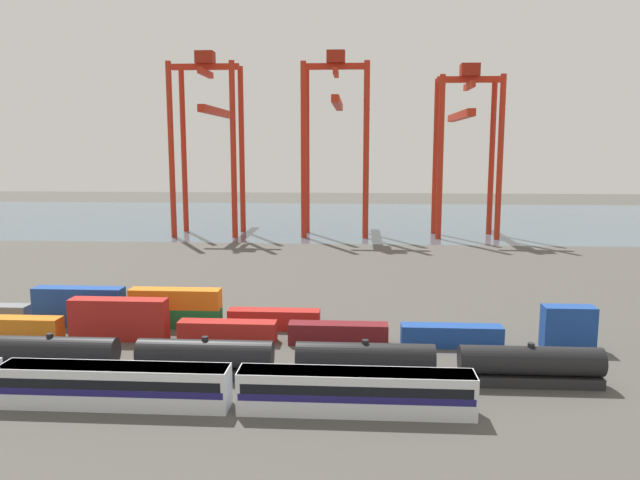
% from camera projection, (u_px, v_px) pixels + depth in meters
% --- Properties ---
extents(ground_plane, '(420.00, 420.00, 0.00)m').
position_uv_depth(ground_plane, '(267.00, 274.00, 115.17)').
color(ground_plane, '#4C4944').
extents(harbour_water, '(400.00, 110.00, 0.01)m').
position_uv_depth(harbour_water, '(308.00, 218.00, 206.09)').
color(harbour_water, '#475B6B').
rests_on(harbour_water, ground_plane).
extents(passenger_train, '(65.80, 3.14, 3.90)m').
position_uv_depth(passenger_train, '(115.00, 384.00, 56.04)').
color(passenger_train, silver).
rests_on(passenger_train, ground_plane).
extents(freight_tank_row, '(63.99, 2.90, 4.36)m').
position_uv_depth(freight_tank_row, '(285.00, 360.00, 62.70)').
color(freight_tank_row, '#232326').
rests_on(freight_tank_row, ground_plane).
extents(shipping_container_0, '(12.10, 2.44, 2.60)m').
position_uv_depth(shipping_container_0, '(14.00, 327.00, 76.63)').
color(shipping_container_0, orange).
rests_on(shipping_container_0, ground_plane).
extents(shipping_container_1, '(12.10, 2.44, 2.60)m').
position_uv_depth(shipping_container_1, '(119.00, 329.00, 75.76)').
color(shipping_container_1, '#AD211C').
rests_on(shipping_container_1, ground_plane).
extents(shipping_container_2, '(12.10, 2.44, 2.60)m').
position_uv_depth(shipping_container_2, '(118.00, 309.00, 75.37)').
color(shipping_container_2, '#AD211C').
rests_on(shipping_container_2, shipping_container_1).
extents(shipping_container_3, '(12.10, 2.44, 2.60)m').
position_uv_depth(shipping_container_3, '(228.00, 331.00, 74.90)').
color(shipping_container_3, '#AD211C').
rests_on(shipping_container_3, ground_plane).
extents(shipping_container_4, '(12.10, 2.44, 2.60)m').
position_uv_depth(shipping_container_4, '(338.00, 334.00, 74.03)').
color(shipping_container_4, maroon).
rests_on(shipping_container_4, ground_plane).
extents(shipping_container_5, '(12.10, 2.44, 2.60)m').
position_uv_depth(shipping_container_5, '(451.00, 336.00, 73.16)').
color(shipping_container_5, '#1C4299').
rests_on(shipping_container_5, ground_plane).
extents(shipping_container_6, '(6.04, 2.44, 2.60)m').
position_uv_depth(shipping_container_6, '(567.00, 338.00, 72.29)').
color(shipping_container_6, '#1C4299').
rests_on(shipping_container_6, ground_plane).
extents(shipping_container_7, '(6.04, 2.44, 2.60)m').
position_uv_depth(shipping_container_7, '(569.00, 317.00, 71.90)').
color(shipping_container_7, '#1C4299').
rests_on(shipping_container_7, shipping_container_6).
extents(shipping_container_9, '(12.10, 2.44, 2.60)m').
position_uv_depth(shipping_container_9, '(80.00, 316.00, 81.89)').
color(shipping_container_9, '#1C4299').
rests_on(shipping_container_9, ground_plane).
extents(shipping_container_10, '(12.10, 2.44, 2.60)m').
position_uv_depth(shipping_container_10, '(79.00, 297.00, 81.49)').
color(shipping_container_10, '#1C4299').
rests_on(shipping_container_10, shipping_container_9).
extents(shipping_container_11, '(12.10, 2.44, 2.60)m').
position_uv_depth(shipping_container_11, '(176.00, 317.00, 81.05)').
color(shipping_container_11, '#197538').
rests_on(shipping_container_11, ground_plane).
extents(shipping_container_12, '(12.10, 2.44, 2.60)m').
position_uv_depth(shipping_container_12, '(175.00, 298.00, 80.66)').
color(shipping_container_12, orange).
rests_on(shipping_container_12, shipping_container_11).
extents(shipping_container_13, '(12.10, 2.44, 2.60)m').
position_uv_depth(shipping_container_13, '(274.00, 319.00, 80.21)').
color(shipping_container_13, '#AD211C').
rests_on(shipping_container_13, ground_plane).
extents(gantry_crane_west, '(18.18, 39.68, 49.09)m').
position_uv_depth(gantry_crane_west, '(210.00, 127.00, 167.20)').
color(gantry_crane_west, red).
rests_on(gantry_crane_west, ground_plane).
extents(gantry_crane_central, '(17.95, 37.84, 48.91)m').
position_uv_depth(gantry_crane_central, '(336.00, 125.00, 164.81)').
color(gantry_crane_central, red).
rests_on(gantry_crane_central, ground_plane).
extents(gantry_crane_east, '(16.77, 36.75, 45.31)m').
position_uv_depth(gantry_crane_east, '(466.00, 133.00, 162.90)').
color(gantry_crane_east, red).
rests_on(gantry_crane_east, ground_plane).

